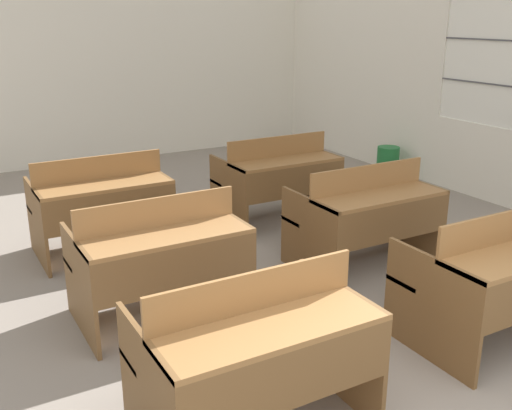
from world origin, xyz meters
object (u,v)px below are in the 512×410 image
Objects in this scene: bench_front_right at (500,275)px; bench_second_right at (367,215)px; bench_front_left at (256,351)px; bench_third_right at (278,177)px; bench_second_left at (160,257)px; wastepaper_bin at (388,162)px; bench_third_left at (101,203)px.

bench_front_right is 1.33m from bench_second_right.
bench_front_left is 1.00× the size of bench_third_right.
bench_third_right is at bearing 37.31° from bench_second_left.
wastepaper_bin is (3.89, 2.11, -0.26)m from bench_second_left.
bench_second_left is 2.88× the size of wastepaper_bin.
bench_front_right reaches higher than wastepaper_bin.
bench_second_right is (1.81, 1.35, 0.00)m from bench_front_left.
bench_second_left is at bearing -89.35° from bench_third_left.
bench_front_left is 1.00× the size of bench_second_right.
bench_third_left is 2.88× the size of wastepaper_bin.
bench_second_right is at bearing 36.71° from bench_front_left.
wastepaper_bin is (3.91, 3.46, -0.26)m from bench_front_left.
bench_third_left is (-1.78, 2.71, 0.00)m from bench_front_right.
bench_third_left is 1.00× the size of bench_third_right.
bench_front_left is at bearing -143.29° from bench_second_right.
bench_second_left is 1.38m from bench_third_left.
bench_front_right is 4.06m from wastepaper_bin.
bench_front_left is at bearing -179.55° from bench_front_right.
wastepaper_bin is (2.13, 0.77, -0.26)m from bench_third_right.
bench_second_left is at bearing -151.57° from wastepaper_bin.
bench_front_left is at bearing -90.06° from bench_third_left.
bench_front_right is 1.00× the size of bench_third_left.
bench_second_left and bench_second_right have the same top height.
bench_second_left is 1.00× the size of bench_second_right.
bench_third_right is at bearing 91.05° from bench_second_right.
bench_third_right is 2.28m from wastepaper_bin.
bench_front_left is at bearing -138.53° from wastepaper_bin.
bench_third_right is 2.88× the size of wastepaper_bin.
bench_front_right is 1.00× the size of bench_second_right.
bench_second_left is 1.79m from bench_second_right.
bench_front_left and bench_front_right have the same top height.
bench_third_left is at bearing 178.94° from bench_third_right.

